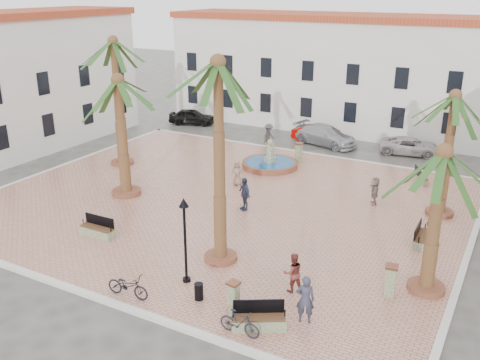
{
  "coord_description": "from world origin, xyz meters",
  "views": [
    {
      "loc": [
        14.43,
        -24.23,
        11.76
      ],
      "look_at": [
        1.0,
        0.0,
        1.6
      ],
      "focal_mm": 40.0,
      "sensor_mm": 36.0,
      "label": 1
    }
  ],
  "objects_px": {
    "cyclist_a": "(305,299)",
    "bicycle_b": "(240,323)",
    "bicycle_a": "(128,286)",
    "pedestrian_east": "(375,191)",
    "bench_s": "(98,230)",
    "pedestrian_north": "(269,136)",
    "bench_e": "(421,238)",
    "pedestrian_fountain_b": "(244,194)",
    "palm_ne": "(453,111)",
    "bench_se": "(259,321)",
    "cyclist_b": "(293,273)",
    "pedestrian_fountain_a": "(237,173)",
    "bollard_n": "(299,152)",
    "car_black": "(192,117)",
    "lamppost_s": "(185,226)",
    "fountain": "(270,163)",
    "car_silver": "(326,135)",
    "car_white": "(411,146)",
    "palm_sw": "(119,96)",
    "car_red": "(316,134)",
    "palm_s": "(218,84)",
    "litter_bin": "(199,292)",
    "palm_nw": "(114,55)",
    "palm_e": "(442,172)",
    "bench_ne": "(421,178)",
    "bollard_se": "(234,296)",
    "bollard_e": "(390,280)",
    "lamppost_e": "(438,173)"
  },
  "relations": [
    {
      "from": "cyclist_a",
      "to": "bicycle_b",
      "type": "bearing_deg",
      "value": 26.48
    },
    {
      "from": "bicycle_a",
      "to": "pedestrian_east",
      "type": "distance_m",
      "value": 15.27
    },
    {
      "from": "bench_s",
      "to": "pedestrian_north",
      "type": "distance_m",
      "value": 17.32
    },
    {
      "from": "bench_e",
      "to": "bicycle_b",
      "type": "relative_size",
      "value": 1.12
    },
    {
      "from": "pedestrian_fountain_b",
      "to": "palm_ne",
      "type": "bearing_deg",
      "value": 58.96
    },
    {
      "from": "bench_se",
      "to": "cyclist_b",
      "type": "relative_size",
      "value": 1.19
    },
    {
      "from": "cyclist_b",
      "to": "palm_ne",
      "type": "bearing_deg",
      "value": -151.57
    },
    {
      "from": "pedestrian_fountain_a",
      "to": "pedestrian_north",
      "type": "xyz_separation_m",
      "value": [
        -1.69,
        7.81,
        0.2
      ]
    },
    {
      "from": "bollard_n",
      "to": "car_black",
      "type": "xyz_separation_m",
      "value": [
        -12.8,
        5.87,
        -0.18
      ]
    },
    {
      "from": "lamppost_s",
      "to": "bicycle_b",
      "type": "distance_m",
      "value": 4.69
    },
    {
      "from": "fountain",
      "to": "car_silver",
      "type": "bearing_deg",
      "value": 80.54
    },
    {
      "from": "bicycle_a",
      "to": "car_white",
      "type": "bearing_deg",
      "value": -17.09
    },
    {
      "from": "palm_sw",
      "to": "car_red",
      "type": "xyz_separation_m",
      "value": [
        5.51,
        16.34,
        -5.35
      ]
    },
    {
      "from": "palm_s",
      "to": "car_red",
      "type": "relative_size",
      "value": 2.36
    },
    {
      "from": "bench_s",
      "to": "litter_bin",
      "type": "relative_size",
      "value": 2.73
    },
    {
      "from": "car_red",
      "to": "cyclist_b",
      "type": "bearing_deg",
      "value": -162.26
    },
    {
      "from": "cyclist_a",
      "to": "pedestrian_fountain_b",
      "type": "bearing_deg",
      "value": -70.26
    },
    {
      "from": "bench_e",
      "to": "litter_bin",
      "type": "xyz_separation_m",
      "value": [
        -6.61,
        -9.18,
        0.08
      ]
    },
    {
      "from": "palm_nw",
      "to": "car_red",
      "type": "relative_size",
      "value": 2.23
    },
    {
      "from": "palm_nw",
      "to": "lamppost_s",
      "type": "height_order",
      "value": "palm_nw"
    },
    {
      "from": "palm_e",
      "to": "lamppost_s",
      "type": "distance_m",
      "value": 10.08
    },
    {
      "from": "lamppost_s",
      "to": "bicycle_a",
      "type": "distance_m",
      "value": 3.21
    },
    {
      "from": "bench_ne",
      "to": "pedestrian_fountain_a",
      "type": "bearing_deg",
      "value": 96.5
    },
    {
      "from": "pedestrian_fountain_a",
      "to": "bollard_se",
      "type": "bearing_deg",
      "value": -74.11
    },
    {
      "from": "bench_se",
      "to": "pedestrian_north",
      "type": "relative_size",
      "value": 1.02
    },
    {
      "from": "litter_bin",
      "to": "palm_nw",
      "type": "bearing_deg",
      "value": 140.03
    },
    {
      "from": "palm_s",
      "to": "pedestrian_north",
      "type": "bearing_deg",
      "value": 109.03
    },
    {
      "from": "cyclist_b",
      "to": "bicycle_b",
      "type": "bearing_deg",
      "value": 40.16
    },
    {
      "from": "fountain",
      "to": "car_black",
      "type": "relative_size",
      "value": 0.93
    },
    {
      "from": "pedestrian_north",
      "to": "pedestrian_east",
      "type": "bearing_deg",
      "value": -116.2
    },
    {
      "from": "fountain",
      "to": "bollard_e",
      "type": "xyz_separation_m",
      "value": [
        11.14,
        -12.06,
        0.44
      ]
    },
    {
      "from": "cyclist_b",
      "to": "car_black",
      "type": "distance_m",
      "value": 28.67
    },
    {
      "from": "bollard_n",
      "to": "car_white",
      "type": "relative_size",
      "value": 0.31
    },
    {
      "from": "palm_s",
      "to": "litter_bin",
      "type": "height_order",
      "value": "palm_s"
    },
    {
      "from": "palm_e",
      "to": "cyclist_b",
      "type": "xyz_separation_m",
      "value": [
        -4.69,
        -2.69,
        -4.23
      ]
    },
    {
      "from": "palm_nw",
      "to": "pedestrian_fountain_a",
      "type": "bearing_deg",
      "value": 1.38
    },
    {
      "from": "palm_e",
      "to": "palm_sw",
      "type": "bearing_deg",
      "value": 172.47
    },
    {
      "from": "bench_ne",
      "to": "lamppost_e",
      "type": "relative_size",
      "value": 0.42
    },
    {
      "from": "palm_nw",
      "to": "bench_ne",
      "type": "xyz_separation_m",
      "value": [
        18.67,
        6.27,
        -7.12
      ]
    },
    {
      "from": "palm_s",
      "to": "car_white",
      "type": "height_order",
      "value": "palm_s"
    },
    {
      "from": "fountain",
      "to": "palm_nw",
      "type": "relative_size",
      "value": 0.44
    },
    {
      "from": "lamppost_e",
      "to": "pedestrian_fountain_a",
      "type": "bearing_deg",
      "value": 178.22
    },
    {
      "from": "bicycle_b",
      "to": "pedestrian_fountain_b",
      "type": "bearing_deg",
      "value": 27.58
    },
    {
      "from": "lamppost_e",
      "to": "car_black",
      "type": "height_order",
      "value": "lamppost_e"
    },
    {
      "from": "pedestrian_east",
      "to": "car_red",
      "type": "height_order",
      "value": "pedestrian_east"
    },
    {
      "from": "palm_e",
      "to": "palm_ne",
      "type": "relative_size",
      "value": 0.91
    },
    {
      "from": "palm_ne",
      "to": "bollard_n",
      "type": "xyz_separation_m",
      "value": [
        -10.16,
        4.61,
        -4.94
      ]
    },
    {
      "from": "bicycle_b",
      "to": "pedestrian_north",
      "type": "bearing_deg",
      "value": 23.46
    },
    {
      "from": "lamppost_e",
      "to": "cyclist_a",
      "type": "xyz_separation_m",
      "value": [
        -2.49,
        -10.8,
        -1.93
      ]
    },
    {
      "from": "bench_s",
      "to": "bollard_e",
      "type": "relative_size",
      "value": 1.38
    }
  ]
}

